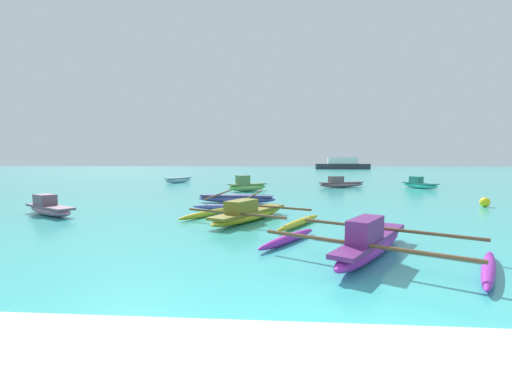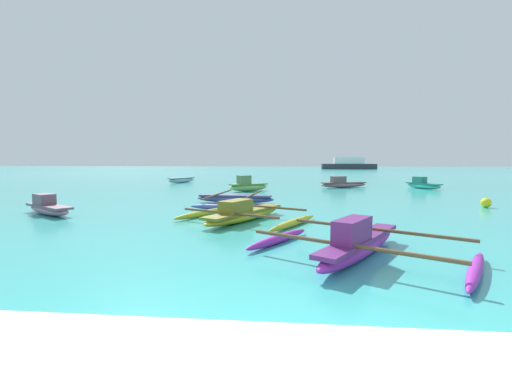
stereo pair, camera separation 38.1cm
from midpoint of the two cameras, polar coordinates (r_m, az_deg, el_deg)
name	(u,v)px [view 2 (the right image)]	position (r m, az deg, el deg)	size (l,w,h in m)	color
moored_boat_0	(182,180)	(29.93, -11.92, 1.99)	(1.77, 3.01, 0.44)	#98C0D7
moored_boat_1	(248,186)	(21.07, -0.86, 1.08)	(2.53, 2.05, 0.98)	#8FCF67
moored_boat_2	(235,199)	(15.12, -2.79, -1.12)	(3.51, 4.76, 0.41)	#5354A5
moored_boat_3	(359,244)	(6.93, 18.40, -8.27)	(4.61, 4.09, 0.81)	purple
moored_boat_4	(48,207)	(13.78, -30.68, -2.20)	(2.63, 1.98, 0.70)	#AF7896
moored_boat_5	(423,184)	(25.69, 26.42, 1.13)	(1.76, 2.78, 0.79)	#32C7B0
moored_boat_6	(343,184)	(24.81, 14.70, 1.38)	(3.52, 1.92, 0.79)	gray
moored_boat_7	(244,214)	(10.54, -1.02, -3.66)	(4.42, 4.10, 0.69)	gold
mooring_buoy_0	(486,203)	(16.47, 34.53, -1.49)	(0.39, 0.39, 0.39)	yellow
distant_ferry	(349,164)	(83.46, 15.31, 4.47)	(12.45, 2.74, 2.74)	#2D333D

